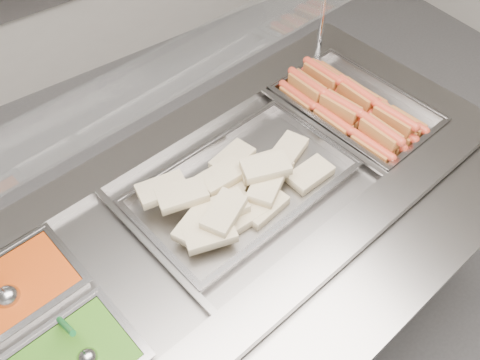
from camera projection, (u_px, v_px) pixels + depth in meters
steam_counter at (230, 267)px, 2.23m from camera, size 2.16×1.14×0.99m
tray_rail at (351, 310)px, 1.62m from camera, size 2.00×0.63×0.06m
sneeze_guard at (175, 67)px, 1.66m from camera, size 1.84×0.53×0.48m
pan_hotdogs at (354, 112)px, 2.19m from camera, size 0.44×0.64×0.11m
pan_wraps at (242, 188)px, 1.90m from camera, size 0.79×0.52×0.08m
pan_beans at (23, 291)px, 1.65m from camera, size 0.36×0.30×0.11m
hotdogs_in_buns at (350, 107)px, 2.13m from camera, size 0.32×0.59×0.13m
tortilla_wraps at (239, 190)px, 1.84m from camera, size 0.68×0.39×0.11m
ladle at (6, 295)px, 1.59m from camera, size 0.08×0.21×0.17m
serving_spoon at (84, 353)px, 1.47m from camera, size 0.06×0.19×0.16m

